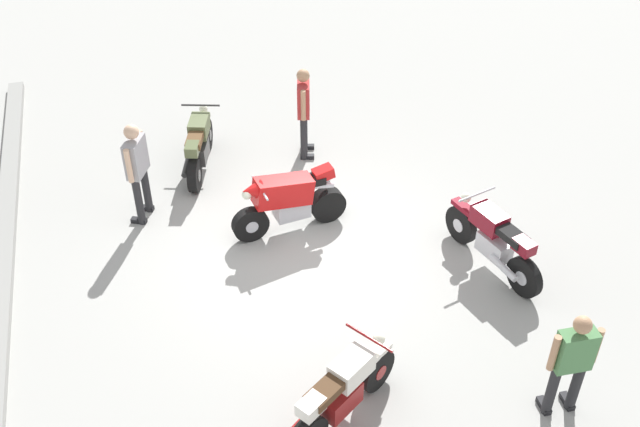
{
  "coord_description": "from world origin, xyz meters",
  "views": [
    {
      "loc": [
        -8.8,
        2.29,
        7.73
      ],
      "look_at": [
        -0.07,
        -0.23,
        0.75
      ],
      "focal_mm": 41.88,
      "sensor_mm": 36.0,
      "label": 1
    }
  ],
  "objects_px": {
    "motorcycle_cream_vintage": "(342,393)",
    "person_in_green_shirt": "(572,360)",
    "motorcycle_maroon_cruiser": "(493,240)",
    "person_in_red_shirt": "(304,107)",
    "person_in_gray_shirt": "(137,166)",
    "motorcycle_red_sportbike": "(288,200)",
    "motorcycle_olive_vintage": "(199,146)"
  },
  "relations": [
    {
      "from": "motorcycle_cream_vintage",
      "to": "person_in_green_shirt",
      "type": "xyz_separation_m",
      "value": [
        -0.63,
        -2.67,
        0.44
      ]
    },
    {
      "from": "motorcycle_maroon_cruiser",
      "to": "person_in_red_shirt",
      "type": "distance_m",
      "value": 4.38
    },
    {
      "from": "person_in_gray_shirt",
      "to": "motorcycle_cream_vintage",
      "type": "bearing_deg",
      "value": 137.58
    },
    {
      "from": "person_in_red_shirt",
      "to": "person_in_gray_shirt",
      "type": "bearing_deg",
      "value": -143.98
    },
    {
      "from": "motorcycle_maroon_cruiser",
      "to": "motorcycle_cream_vintage",
      "type": "distance_m",
      "value": 3.72
    },
    {
      "from": "motorcycle_maroon_cruiser",
      "to": "person_in_green_shirt",
      "type": "bearing_deg",
      "value": 157.04
    },
    {
      "from": "motorcycle_red_sportbike",
      "to": "person_in_gray_shirt",
      "type": "xyz_separation_m",
      "value": [
        1.0,
        2.25,
        0.44
      ]
    },
    {
      "from": "motorcycle_olive_vintage",
      "to": "motorcycle_red_sportbike",
      "type": "bearing_deg",
      "value": -135.16
    },
    {
      "from": "motorcycle_maroon_cruiser",
      "to": "motorcycle_red_sportbike",
      "type": "height_order",
      "value": "motorcycle_red_sportbike"
    },
    {
      "from": "motorcycle_cream_vintage",
      "to": "motorcycle_red_sportbike",
      "type": "bearing_deg",
      "value": 51.81
    },
    {
      "from": "motorcycle_olive_vintage",
      "to": "motorcycle_maroon_cruiser",
      "type": "distance_m",
      "value": 5.53
    },
    {
      "from": "person_in_red_shirt",
      "to": "person_in_green_shirt",
      "type": "relative_size",
      "value": 1.07
    },
    {
      "from": "person_in_red_shirt",
      "to": "motorcycle_red_sportbike",
      "type": "bearing_deg",
      "value": -95.73
    },
    {
      "from": "motorcycle_olive_vintage",
      "to": "person_in_gray_shirt",
      "type": "xyz_separation_m",
      "value": [
        -1.18,
        1.13,
        0.55
      ]
    },
    {
      "from": "motorcycle_maroon_cruiser",
      "to": "person_in_green_shirt",
      "type": "height_order",
      "value": "person_in_green_shirt"
    },
    {
      "from": "motorcycle_maroon_cruiser",
      "to": "person_in_green_shirt",
      "type": "distance_m",
      "value": 2.79
    },
    {
      "from": "motorcycle_maroon_cruiser",
      "to": "motorcycle_red_sportbike",
      "type": "distance_m",
      "value": 3.28
    },
    {
      "from": "motorcycle_red_sportbike",
      "to": "person_in_green_shirt",
      "type": "height_order",
      "value": "person_in_green_shirt"
    },
    {
      "from": "motorcycle_maroon_cruiser",
      "to": "person_in_red_shirt",
      "type": "height_order",
      "value": "person_in_red_shirt"
    },
    {
      "from": "person_in_gray_shirt",
      "to": "person_in_green_shirt",
      "type": "relative_size",
      "value": 1.09
    },
    {
      "from": "motorcycle_maroon_cruiser",
      "to": "motorcycle_red_sportbike",
      "type": "bearing_deg",
      "value": 42.87
    },
    {
      "from": "motorcycle_red_sportbike",
      "to": "motorcycle_cream_vintage",
      "type": "xyz_separation_m",
      "value": [
        -3.86,
        0.3,
        -0.11
      ]
    },
    {
      "from": "motorcycle_cream_vintage",
      "to": "motorcycle_olive_vintage",
      "type": "bearing_deg",
      "value": 63.98
    },
    {
      "from": "person_in_red_shirt",
      "to": "person_in_green_shirt",
      "type": "height_order",
      "value": "person_in_red_shirt"
    },
    {
      "from": "person_in_red_shirt",
      "to": "person_in_green_shirt",
      "type": "bearing_deg",
      "value": -61.44
    },
    {
      "from": "motorcycle_maroon_cruiser",
      "to": "motorcycle_olive_vintage",
      "type": "bearing_deg",
      "value": 29.93
    },
    {
      "from": "person_in_gray_shirt",
      "to": "person_in_red_shirt",
      "type": "bearing_deg",
      "value": -133.83
    },
    {
      "from": "person_in_gray_shirt",
      "to": "person_in_red_shirt",
      "type": "height_order",
      "value": "person_in_gray_shirt"
    },
    {
      "from": "motorcycle_cream_vintage",
      "to": "person_in_red_shirt",
      "type": "bearing_deg",
      "value": 45.53
    },
    {
      "from": "motorcycle_olive_vintage",
      "to": "motorcycle_red_sportbike",
      "type": "distance_m",
      "value": 2.45
    },
    {
      "from": "motorcycle_olive_vintage",
      "to": "motorcycle_cream_vintage",
      "type": "xyz_separation_m",
      "value": [
        -6.04,
        -0.82,
        0.0
      ]
    },
    {
      "from": "motorcycle_olive_vintage",
      "to": "person_in_red_shirt",
      "type": "relative_size",
      "value": 1.09
    }
  ]
}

